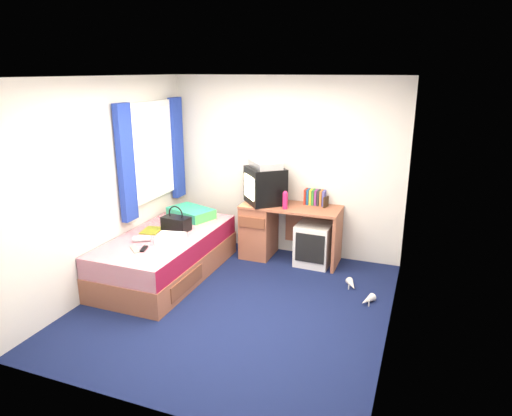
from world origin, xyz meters
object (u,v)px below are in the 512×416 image
at_px(aerosol_can, 282,198).
at_px(handbag, 176,223).
at_px(vcr, 265,164).
at_px(pillow, 191,213).
at_px(picture_frame, 326,202).
at_px(colour_swatch_fan, 135,249).
at_px(crt_tv, 265,185).
at_px(storage_cube, 314,244).
at_px(water_bottle, 142,239).
at_px(bed, 167,255).
at_px(pink_water_bottle, 285,201).
at_px(remote_control, 144,249).
at_px(magazine, 152,230).
at_px(white_heels, 359,292).
at_px(desk, 271,228).
at_px(towel, 171,239).

height_order(aerosol_can, handbag, aerosol_can).
height_order(vcr, aerosol_can, vcr).
xyz_separation_m(pillow, picture_frame, (1.74, 0.45, 0.22)).
distance_m(picture_frame, colour_swatch_fan, 2.47).
distance_m(crt_tv, aerosol_can, 0.29).
relative_size(storage_cube, colour_swatch_fan, 2.51).
relative_size(handbag, colour_swatch_fan, 1.62).
bearing_deg(water_bottle, bed, 68.61).
relative_size(pink_water_bottle, remote_control, 1.31).
bearing_deg(magazine, bed, -8.97).
relative_size(storage_cube, magazine, 1.97).
relative_size(vcr, white_heels, 0.81).
bearing_deg(aerosol_can, desk, 179.24).
relative_size(bed, handbag, 5.59).
relative_size(pillow, picture_frame, 4.25).
xyz_separation_m(aerosol_can, remote_control, (-1.12, -1.56, -0.29)).
bearing_deg(towel, colour_swatch_fan, -128.12).
distance_m(vcr, white_heels, 2.01).
bearing_deg(desk, magazine, -140.76).
xyz_separation_m(picture_frame, handbag, (-1.67, -0.96, -0.19)).
relative_size(pillow, remote_control, 3.72).
bearing_deg(aerosol_can, magazine, -144.03).
xyz_separation_m(pink_water_bottle, towel, (-1.03, -1.11, -0.26)).
xyz_separation_m(storage_cube, vcr, (-0.70, 0.05, 1.00)).
height_order(handbag, magazine, handbag).
bearing_deg(handbag, colour_swatch_fan, -91.94).
xyz_separation_m(pillow, white_heels, (2.35, -0.39, -0.56)).
distance_m(pillow, picture_frame, 1.81).
height_order(picture_frame, water_bottle, picture_frame).
distance_m(colour_swatch_fan, white_heels, 2.58).
bearing_deg(white_heels, aerosol_can, 147.72).
distance_m(storage_cube, picture_frame, 0.57).
distance_m(bed, desk, 1.45).
bearing_deg(handbag, water_bottle, -103.55).
distance_m(storage_cube, colour_swatch_fan, 2.29).
height_order(towel, water_bottle, towel).
xyz_separation_m(bed, picture_frame, (1.72, 1.14, 0.55)).
distance_m(handbag, magazine, 0.32).
xyz_separation_m(magazine, colour_swatch_fan, (0.17, -0.60, -0.00)).
bearing_deg(crt_tv, bed, -82.12).
distance_m(crt_tv, water_bottle, 1.75).
height_order(magazine, water_bottle, water_bottle).
distance_m(storage_cube, water_bottle, 2.20).
bearing_deg(handbag, magazine, -146.18).
bearing_deg(pink_water_bottle, pillow, -171.63).
bearing_deg(desk, pillow, -161.37).
relative_size(towel, remote_control, 1.88).
bearing_deg(handbag, aerosol_can, 43.13).
relative_size(pillow, magazine, 2.13).
distance_m(storage_cube, vcr, 1.22).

